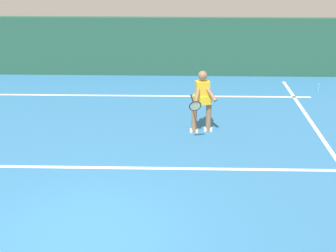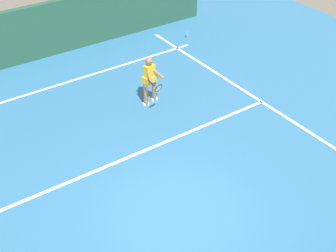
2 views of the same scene
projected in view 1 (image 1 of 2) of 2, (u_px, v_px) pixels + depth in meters
name	position (u px, v px, depth m)	size (l,w,h in m)	color
ground_plane	(85.00, 238.00, 7.38)	(24.51, 24.51, 0.00)	teal
court_back_wall	(135.00, 47.00, 15.39)	(14.89, 0.24, 1.96)	#23513D
baseline_marking	(129.00, 96.00, 13.75)	(10.89, 0.10, 0.01)	white
service_line_marking	(107.00, 168.00, 9.57)	(9.89, 0.10, 0.01)	white
tennis_player	(202.00, 100.00, 10.95)	(0.70, 1.04, 1.55)	#8C6647
water_bottle	(318.00, 88.00, 14.08)	(0.07, 0.07, 0.24)	#4C9EE5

